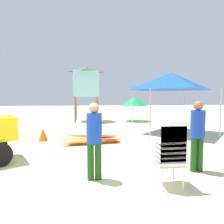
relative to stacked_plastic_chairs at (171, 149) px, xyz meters
The scene contains 9 objects.
ground 2.29m from the stacked_plastic_chairs, 167.42° to the left, with size 80.00×80.00×0.00m, color beige.
stacked_plastic_chairs is the anchor object (origin of this frame).
surfboard_pile 4.05m from the stacked_plastic_chairs, 109.72° to the left, with size 2.38×0.80×0.32m.
lifeguard_near_left 1.53m from the stacked_plastic_chairs, 158.20° to the left, with size 0.32×0.32×1.61m.
lifeguard_near_center 1.22m from the stacked_plastic_chairs, 36.49° to the left, with size 0.32×0.32×1.64m.
popup_canopy 6.47m from the stacked_plastic_chairs, 65.93° to the left, with size 3.15×3.15×2.95m.
lifeguard_tower 11.36m from the stacked_plastic_chairs, 98.16° to the left, with size 1.98×1.98×4.06m.
beach_umbrella_mid 10.74m from the stacked_plastic_chairs, 79.75° to the left, with size 1.97×1.97×1.82m.
traffic_cone_near 5.63m from the stacked_plastic_chairs, 126.06° to the left, with size 0.37×0.37×0.53m, color orange.
Camera 1 is at (0.55, -3.87, 1.71)m, focal length 31.06 mm.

